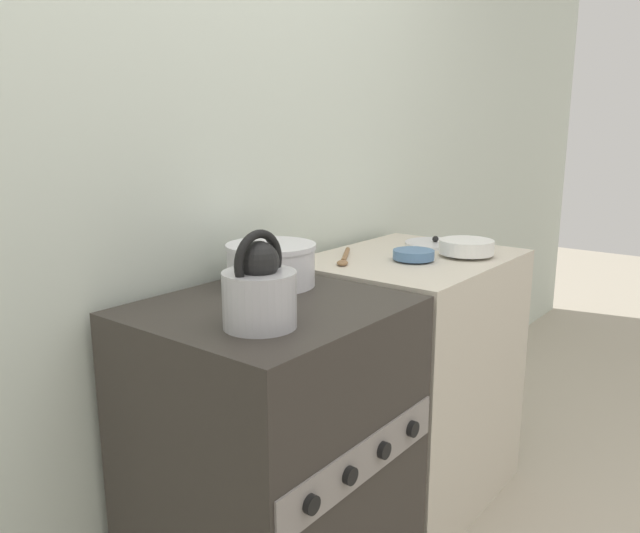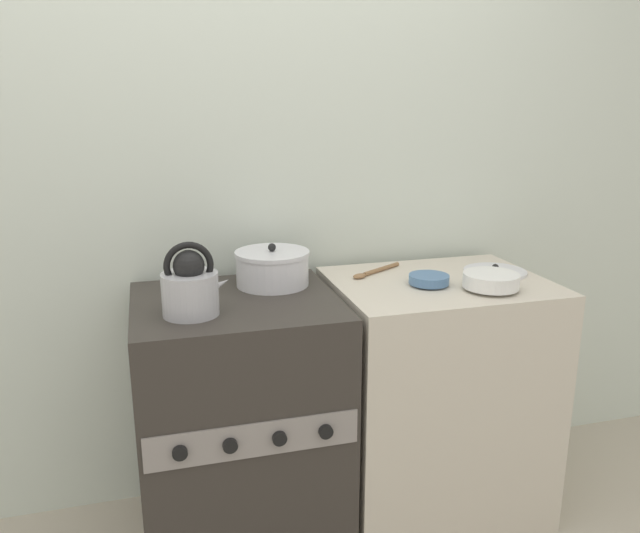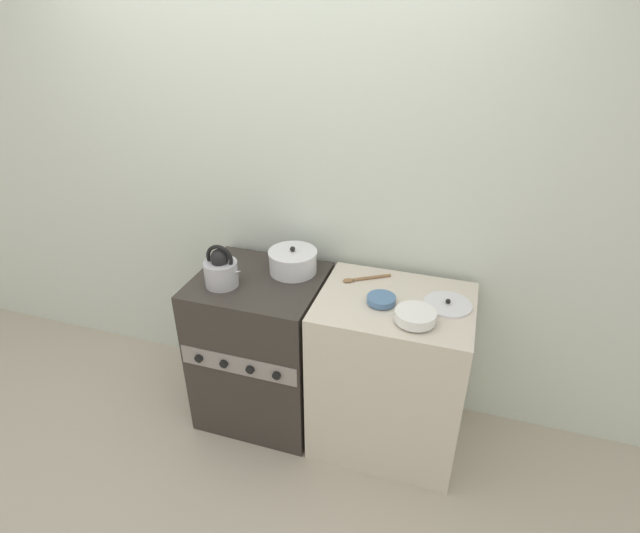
{
  "view_description": "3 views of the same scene",
  "coord_description": "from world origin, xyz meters",
  "px_view_note": "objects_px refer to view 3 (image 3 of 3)",
  "views": [
    {
      "loc": [
        -1.14,
        -0.76,
        1.35
      ],
      "look_at": [
        0.24,
        0.32,
        0.95
      ],
      "focal_mm": 35.0,
      "sensor_mm": 36.0,
      "label": 1
    },
    {
      "loc": [
        -0.26,
        -1.64,
        1.54
      ],
      "look_at": [
        0.28,
        0.26,
        1.0
      ],
      "focal_mm": 35.0,
      "sensor_mm": 36.0,
      "label": 2
    },
    {
      "loc": [
        1.0,
        -1.75,
        2.23
      ],
      "look_at": [
        0.34,
        0.32,
        1.02
      ],
      "focal_mm": 28.0,
      "sensor_mm": 36.0,
      "label": 3
    }
  ],
  "objects_px": {
    "stove": "(262,347)",
    "cooking_pot": "(293,261)",
    "kettle": "(221,270)",
    "small_ceramic_bowl": "(381,300)",
    "enamel_bowl": "(415,316)",
    "loose_pot_lid": "(448,304)"
  },
  "relations": [
    {
      "from": "stove",
      "to": "small_ceramic_bowl",
      "type": "relative_size",
      "value": 6.46
    },
    {
      "from": "cooking_pot",
      "to": "stove",
      "type": "bearing_deg",
      "value": -138.65
    },
    {
      "from": "cooking_pot",
      "to": "kettle",
      "type": "bearing_deg",
      "value": -141.35
    },
    {
      "from": "cooking_pot",
      "to": "enamel_bowl",
      "type": "relative_size",
      "value": 1.38
    },
    {
      "from": "stove",
      "to": "small_ceramic_bowl",
      "type": "height_order",
      "value": "small_ceramic_bowl"
    },
    {
      "from": "cooking_pot",
      "to": "enamel_bowl",
      "type": "xyz_separation_m",
      "value": [
        0.69,
        -0.28,
        -0.02
      ]
    },
    {
      "from": "kettle",
      "to": "loose_pot_lid",
      "type": "distance_m",
      "value": 1.13
    },
    {
      "from": "enamel_bowl",
      "to": "loose_pot_lid",
      "type": "distance_m",
      "value": 0.23
    },
    {
      "from": "stove",
      "to": "cooking_pot",
      "type": "distance_m",
      "value": 0.55
    },
    {
      "from": "kettle",
      "to": "loose_pot_lid",
      "type": "relative_size",
      "value": 0.99
    },
    {
      "from": "enamel_bowl",
      "to": "small_ceramic_bowl",
      "type": "distance_m",
      "value": 0.21
    },
    {
      "from": "stove",
      "to": "loose_pot_lid",
      "type": "xyz_separation_m",
      "value": [
        0.97,
        0.04,
        0.46
      ]
    },
    {
      "from": "loose_pot_lid",
      "to": "enamel_bowl",
      "type": "bearing_deg",
      "value": -124.73
    },
    {
      "from": "kettle",
      "to": "small_ceramic_bowl",
      "type": "distance_m",
      "value": 0.82
    },
    {
      "from": "small_ceramic_bowl",
      "to": "loose_pot_lid",
      "type": "distance_m",
      "value": 0.32
    },
    {
      "from": "stove",
      "to": "cooking_pot",
      "type": "xyz_separation_m",
      "value": [
        0.15,
        0.13,
        0.51
      ]
    },
    {
      "from": "enamel_bowl",
      "to": "loose_pot_lid",
      "type": "height_order",
      "value": "enamel_bowl"
    },
    {
      "from": "small_ceramic_bowl",
      "to": "loose_pot_lid",
      "type": "bearing_deg",
      "value": 14.64
    },
    {
      "from": "small_ceramic_bowl",
      "to": "enamel_bowl",
      "type": "bearing_deg",
      "value": -31.35
    },
    {
      "from": "cooking_pot",
      "to": "loose_pot_lid",
      "type": "bearing_deg",
      "value": -6.58
    },
    {
      "from": "stove",
      "to": "kettle",
      "type": "distance_m",
      "value": 0.57
    },
    {
      "from": "stove",
      "to": "cooking_pot",
      "type": "relative_size",
      "value": 3.46
    }
  ]
}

